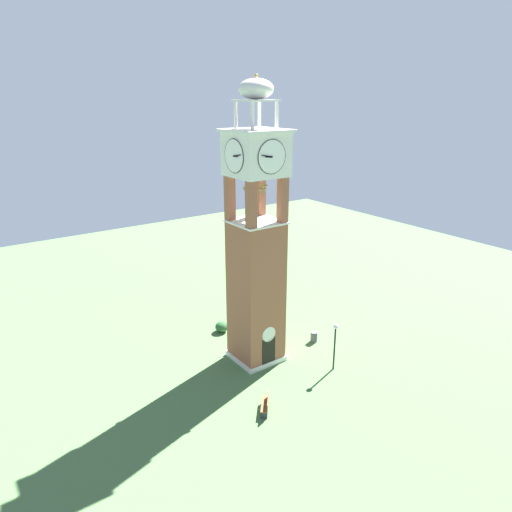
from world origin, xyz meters
name	(u,v)px	position (x,y,z in m)	size (l,w,h in m)	color
ground	(256,357)	(0.00, 0.00, 0.00)	(80.00, 80.00, 0.00)	#476B3D
clock_tower	(256,253)	(0.00, 0.00, 8.06)	(3.62, 3.62, 19.32)	#93543D
park_bench	(266,404)	(-3.07, -5.34, 0.48)	(1.37, 1.51, 0.95)	brown
lamp_post	(335,338)	(3.50, -4.38, 2.46)	(0.36, 0.36, 3.50)	black
trash_bin	(314,337)	(5.01, -0.69, 0.40)	(0.52, 0.52, 0.80)	#4C4C51
shrub_near_entry	(222,327)	(0.06, 4.84, 0.42)	(1.05, 1.05, 0.85)	#28562D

